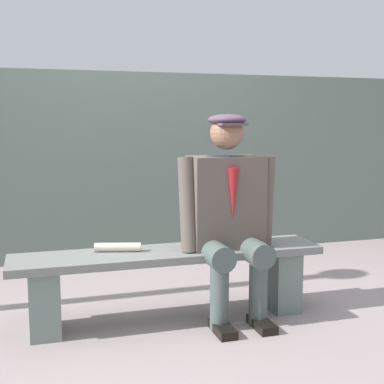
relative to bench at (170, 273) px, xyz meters
name	(u,v)px	position (x,y,z in m)	size (l,w,h in m)	color
ground_plane	(170,319)	(0.00, 0.00, -0.29)	(30.00, 30.00, 0.00)	gray
bench	(170,273)	(0.00, 0.00, 0.00)	(1.88, 0.38, 0.43)	slate
seated_man	(228,210)	(-0.36, 0.05, 0.38)	(0.61, 0.55, 1.25)	#564C45
rolled_magazine	(118,247)	(0.30, -0.06, 0.17)	(0.05, 0.05, 0.27)	beige
stadium_wall	(123,165)	(0.00, -1.66, 0.53)	(12.00, 0.24, 1.63)	slate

